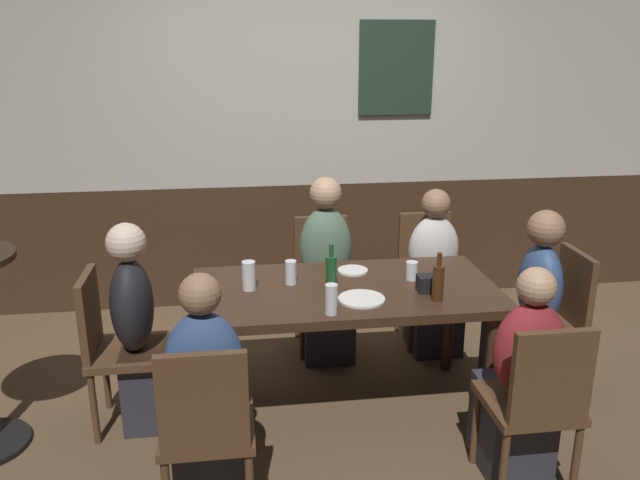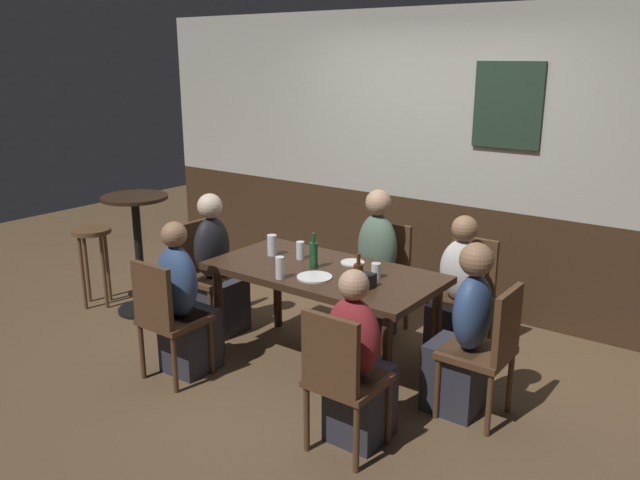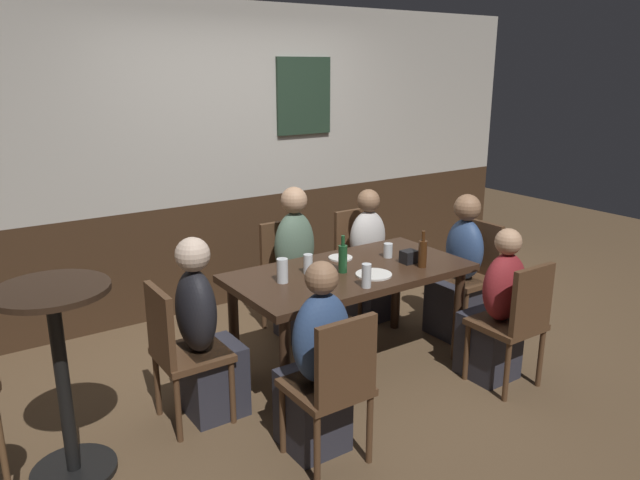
{
  "view_description": "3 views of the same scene",
  "coord_description": "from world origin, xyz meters",
  "views": [
    {
      "loc": [
        -0.57,
        -3.18,
        2.04
      ],
      "look_at": [
        -0.13,
        0.07,
        0.99
      ],
      "focal_mm": 35.83,
      "sensor_mm": 36.0,
      "label": 1
    },
    {
      "loc": [
        2.55,
        -3.49,
        2.2
      ],
      "look_at": [
        0.04,
        -0.1,
        0.99
      ],
      "focal_mm": 36.11,
      "sensor_mm": 36.0,
      "label": 2
    },
    {
      "loc": [
        -2.38,
        -3.13,
        2.08
      ],
      "look_at": [
        -0.16,
        0.12,
        0.95
      ],
      "focal_mm": 34.02,
      "sensor_mm": 36.0,
      "label": 3
    }
  ],
  "objects": [
    {
      "name": "chair_head_west",
      "position": [
        -1.24,
        0.0,
        0.5
      ],
      "size": [
        0.4,
        0.4,
        0.88
      ],
      "color": "#513521",
      "rests_on": "ground_plane"
    },
    {
      "name": "pint_glass_amber",
      "position": [
        -0.12,
        -0.34,
        0.81
      ],
      "size": [
        0.06,
        0.06,
        0.15
      ],
      "color": "silver",
      "rests_on": "dining_table"
    },
    {
      "name": "chair_head_east",
      "position": [
        1.24,
        0.0,
        0.5
      ],
      "size": [
        0.4,
        0.4,
        0.88
      ],
      "color": "#513521",
      "rests_on": "ground_plane"
    },
    {
      "name": "chair_right_far",
      "position": [
        0.73,
        0.84,
        0.5
      ],
      "size": [
        0.4,
        0.4,
        0.88
      ],
      "color": "#513521",
      "rests_on": "ground_plane"
    },
    {
      "name": "plate_white_small",
      "position": [
        0.09,
        0.23,
        0.75
      ],
      "size": [
        0.17,
        0.17,
        0.01
      ],
      "primitive_type": "cylinder",
      "color": "white",
      "rests_on": "dining_table"
    },
    {
      "name": "person_right_near",
      "position": [
        0.73,
        -0.67,
        0.45
      ],
      "size": [
        0.34,
        0.37,
        1.08
      ],
      "color": "#2D2D38",
      "rests_on": "ground_plane"
    },
    {
      "name": "wall_back",
      "position": [
        0.0,
        1.65,
        1.3
      ],
      "size": [
        6.4,
        0.13,
        2.6
      ],
      "color": "#3D2819",
      "rests_on": "ground_plane"
    },
    {
      "name": "person_head_west",
      "position": [
        -1.08,
        0.0,
        0.49
      ],
      "size": [
        0.37,
        0.34,
        1.15
      ],
      "color": "#2D2D38",
      "rests_on": "ground_plane"
    },
    {
      "name": "person_mid_far",
      "position": [
        -0.0,
        0.68,
        0.51
      ],
      "size": [
        0.34,
        0.37,
        1.2
      ],
      "color": "#2D2D38",
      "rests_on": "ground_plane"
    },
    {
      "name": "plate_white_large",
      "position": [
        0.06,
        -0.19,
        0.75
      ],
      "size": [
        0.24,
        0.24,
        0.01
      ],
      "primitive_type": "cylinder",
      "color": "white",
      "rests_on": "dining_table"
    },
    {
      "name": "pint_glass_stout",
      "position": [
        -0.51,
        0.04,
        0.81
      ],
      "size": [
        0.07,
        0.07,
        0.16
      ],
      "color": "silver",
      "rests_on": "dining_table"
    },
    {
      "name": "pint_glass_pale",
      "position": [
        0.39,
        0.06,
        0.79
      ],
      "size": [
        0.07,
        0.07,
        0.1
      ],
      "color": "silver",
      "rests_on": "dining_table"
    },
    {
      "name": "side_bar_table",
      "position": [
        -1.91,
        -0.12,
        0.62
      ],
      "size": [
        0.56,
        0.56,
        1.05
      ],
      "color": "black",
      "rests_on": "ground_plane"
    },
    {
      "name": "person_right_far",
      "position": [
        0.73,
        0.67,
        0.46
      ],
      "size": [
        0.34,
        0.37,
        1.1
      ],
      "color": "#2D2D38",
      "rests_on": "ground_plane"
    },
    {
      "name": "chair_mid_far",
      "position": [
        0.0,
        0.84,
        0.5
      ],
      "size": [
        0.4,
        0.4,
        0.88
      ],
      "color": "#513521",
      "rests_on": "ground_plane"
    },
    {
      "name": "highball_clear",
      "position": [
        -0.28,
        0.09,
        0.8
      ],
      "size": [
        0.06,
        0.06,
        0.13
      ],
      "color": "silver",
      "rests_on": "dining_table"
    },
    {
      "name": "person_head_east",
      "position": [
        1.08,
        0.0,
        0.48
      ],
      "size": [
        0.37,
        0.34,
        1.13
      ],
      "color": "#2D2D38",
      "rests_on": "ground_plane"
    },
    {
      "name": "beer_bottle_brown",
      "position": [
        0.44,
        -0.24,
        0.84
      ],
      "size": [
        0.06,
        0.06,
        0.26
      ],
      "color": "#42230F",
      "rests_on": "dining_table"
    },
    {
      "name": "dining_table",
      "position": [
        0.0,
        0.0,
        0.65
      ],
      "size": [
        1.66,
        0.84,
        0.74
      ],
      "color": "#382316",
      "rests_on": "ground_plane"
    },
    {
      "name": "beer_bottle_green",
      "position": [
        -0.08,
        -0.02,
        0.84
      ],
      "size": [
        0.06,
        0.06,
        0.26
      ],
      "color": "#194723",
      "rests_on": "dining_table"
    },
    {
      "name": "chair_right_near",
      "position": [
        0.73,
        -0.84,
        0.5
      ],
      "size": [
        0.4,
        0.4,
        0.88
      ],
      "color": "#513521",
      "rests_on": "ground_plane"
    },
    {
      "name": "chair_left_near",
      "position": [
        -0.73,
        -0.84,
        0.5
      ],
      "size": [
        0.4,
        0.4,
        0.88
      ],
      "color": "#513521",
      "rests_on": "ground_plane"
    },
    {
      "name": "ground_plane",
      "position": [
        0.0,
        0.0,
        0.0
      ],
      "size": [
        12.0,
        12.0,
        0.0
      ],
      "primitive_type": "plane",
      "color": "brown"
    },
    {
      "name": "person_left_near",
      "position": [
        -0.73,
        -0.67,
        0.47
      ],
      "size": [
        0.34,
        0.37,
        1.13
      ],
      "color": "#2D2D38",
      "rests_on": "ground_plane"
    },
    {
      "name": "condiment_caddy",
      "position": [
        0.43,
        -0.12,
        0.79
      ],
      "size": [
        0.11,
        0.09,
        0.09
      ],
      "primitive_type": "cube",
      "color": "black",
      "rests_on": "dining_table"
    }
  ]
}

